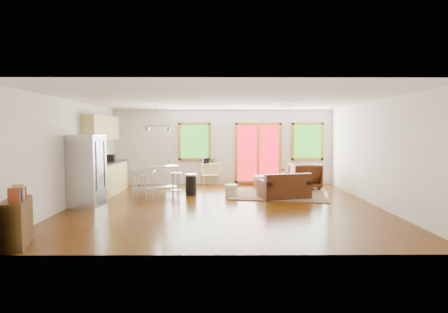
{
  "coord_description": "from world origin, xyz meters",
  "views": [
    {
      "loc": [
        -0.05,
        -8.56,
        1.82
      ],
      "look_at": [
        0.0,
        0.3,
        1.2
      ],
      "focal_mm": 28.0,
      "sensor_mm": 36.0,
      "label": 1
    }
  ],
  "objects_px": {
    "refrigerator": "(87,171)",
    "island": "(155,175)",
    "coffee_table": "(287,180)",
    "ottoman": "(265,183)",
    "loveseat": "(284,188)",
    "armchair": "(305,175)",
    "kitchen_cart": "(209,166)",
    "rug": "(278,195)"
  },
  "relations": [
    {
      "from": "armchair",
      "to": "ottoman",
      "type": "relative_size",
      "value": 1.42
    },
    {
      "from": "ottoman",
      "to": "kitchen_cart",
      "type": "relative_size",
      "value": 0.68
    },
    {
      "from": "rug",
      "to": "loveseat",
      "type": "height_order",
      "value": "loveseat"
    },
    {
      "from": "armchair",
      "to": "island",
      "type": "xyz_separation_m",
      "value": [
        -4.59,
        -1.11,
        0.12
      ]
    },
    {
      "from": "armchair",
      "to": "loveseat",
      "type": "bearing_deg",
      "value": 56.1
    },
    {
      "from": "rug",
      "to": "ottoman",
      "type": "xyz_separation_m",
      "value": [
        -0.26,
        1.03,
        0.2
      ]
    },
    {
      "from": "rug",
      "to": "coffee_table",
      "type": "relative_size",
      "value": 2.19
    },
    {
      "from": "armchair",
      "to": "refrigerator",
      "type": "xyz_separation_m",
      "value": [
        -5.95,
        -2.64,
        0.42
      ]
    },
    {
      "from": "refrigerator",
      "to": "island",
      "type": "height_order",
      "value": "refrigerator"
    },
    {
      "from": "ottoman",
      "to": "island",
      "type": "xyz_separation_m",
      "value": [
        -3.3,
        -1.03,
        0.37
      ]
    },
    {
      "from": "coffee_table",
      "to": "island",
      "type": "relative_size",
      "value": 0.85
    },
    {
      "from": "rug",
      "to": "refrigerator",
      "type": "xyz_separation_m",
      "value": [
        -4.92,
        -1.53,
        0.86
      ]
    },
    {
      "from": "loveseat",
      "to": "ottoman",
      "type": "xyz_separation_m",
      "value": [
        -0.34,
        1.53,
        -0.07
      ]
    },
    {
      "from": "loveseat",
      "to": "island",
      "type": "relative_size",
      "value": 1.03
    },
    {
      "from": "refrigerator",
      "to": "kitchen_cart",
      "type": "xyz_separation_m",
      "value": [
        2.86,
        3.43,
        -0.23
      ]
    },
    {
      "from": "refrigerator",
      "to": "kitchen_cart",
      "type": "height_order",
      "value": "refrigerator"
    },
    {
      "from": "rug",
      "to": "armchair",
      "type": "height_order",
      "value": "armchair"
    },
    {
      "from": "ottoman",
      "to": "loveseat",
      "type": "bearing_deg",
      "value": -77.34
    },
    {
      "from": "ottoman",
      "to": "kitchen_cart",
      "type": "height_order",
      "value": "kitchen_cart"
    },
    {
      "from": "loveseat",
      "to": "kitchen_cart",
      "type": "bearing_deg",
      "value": 117.12
    },
    {
      "from": "coffee_table",
      "to": "armchair",
      "type": "distance_m",
      "value": 0.91
    },
    {
      "from": "loveseat",
      "to": "ottoman",
      "type": "height_order",
      "value": "loveseat"
    },
    {
      "from": "armchair",
      "to": "island",
      "type": "bearing_deg",
      "value": 10.07
    },
    {
      "from": "rug",
      "to": "armchair",
      "type": "bearing_deg",
      "value": 47.15
    },
    {
      "from": "loveseat",
      "to": "coffee_table",
      "type": "height_order",
      "value": "loveseat"
    },
    {
      "from": "coffee_table",
      "to": "refrigerator",
      "type": "xyz_separation_m",
      "value": [
        -5.26,
        -2.04,
        0.5
      ]
    },
    {
      "from": "coffee_table",
      "to": "refrigerator",
      "type": "distance_m",
      "value": 5.67
    },
    {
      "from": "ottoman",
      "to": "island",
      "type": "bearing_deg",
      "value": -162.65
    },
    {
      "from": "loveseat",
      "to": "armchair",
      "type": "bearing_deg",
      "value": 45.05
    },
    {
      "from": "armchair",
      "to": "island",
      "type": "height_order",
      "value": "armchair"
    },
    {
      "from": "island",
      "to": "kitchen_cart",
      "type": "bearing_deg",
      "value": 51.82
    },
    {
      "from": "refrigerator",
      "to": "kitchen_cart",
      "type": "distance_m",
      "value": 4.47
    },
    {
      "from": "rug",
      "to": "coffee_table",
      "type": "distance_m",
      "value": 0.72
    },
    {
      "from": "island",
      "to": "ottoman",
      "type": "bearing_deg",
      "value": 17.35
    },
    {
      "from": "loveseat",
      "to": "armchair",
      "type": "distance_m",
      "value": 1.88
    },
    {
      "from": "loveseat",
      "to": "kitchen_cart",
      "type": "relative_size",
      "value": 1.56
    },
    {
      "from": "armchair",
      "to": "refrigerator",
      "type": "height_order",
      "value": "refrigerator"
    },
    {
      "from": "rug",
      "to": "kitchen_cart",
      "type": "height_order",
      "value": "kitchen_cart"
    },
    {
      "from": "coffee_table",
      "to": "ottoman",
      "type": "bearing_deg",
      "value": 139.46
    },
    {
      "from": "coffee_table",
      "to": "island",
      "type": "bearing_deg",
      "value": -172.44
    },
    {
      "from": "loveseat",
      "to": "coffee_table",
      "type": "xyz_separation_m",
      "value": [
        0.26,
        1.02,
        0.1
      ]
    },
    {
      "from": "loveseat",
      "to": "armchair",
      "type": "relative_size",
      "value": 1.61
    }
  ]
}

